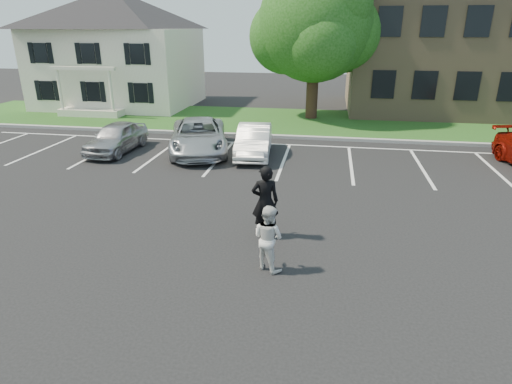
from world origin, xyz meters
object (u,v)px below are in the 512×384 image
house (118,50)px  car_white_sedan (254,141)px  car_silver_west (116,137)px  tree (317,26)px  man_black_suit (265,202)px  man_white_shirt (268,238)px  car_silver_minivan (199,136)px

house → car_white_sedan: size_ratio=2.55×
house → car_silver_west: 13.34m
tree → man_black_suit: 16.88m
man_black_suit → car_white_sedan: (-1.64, 7.64, -0.33)m
tree → car_white_sedan: bearing=-104.1°
tree → car_silver_west: size_ratio=2.25×
man_black_suit → car_silver_west: 10.66m
house → tree: (13.78, -2.68, 1.52)m
house → man_white_shirt: 24.88m
man_white_shirt → car_silver_minivan: (-4.51, 9.41, -0.06)m
man_black_suit → man_white_shirt: man_black_suit is taller
tree → man_black_suit: tree is taller
man_black_suit → man_white_shirt: size_ratio=1.25×
tree → car_white_sedan: 10.08m
tree → car_silver_minivan: size_ratio=1.67×
car_silver_west → car_silver_minivan: (3.68, 0.57, 0.07)m
car_silver_west → car_white_sedan: (6.23, 0.45, 0.00)m
house → car_silver_west: bearing=-65.5°
car_silver_west → car_silver_minivan: car_silver_minivan is taller
car_silver_minivan → car_white_sedan: bearing=-18.8°
man_white_shirt → car_silver_minivan: bearing=-31.7°
man_white_shirt → car_silver_west: bearing=-14.5°
man_black_suit → man_white_shirt: (0.32, -1.66, -0.20)m
man_black_suit → car_white_sedan: man_black_suit is taller
house → car_silver_west: (5.38, -11.79, -3.16)m
man_white_shirt → car_silver_west: size_ratio=0.41×
car_white_sedan → car_silver_minivan: bearing=171.9°
man_black_suit → car_silver_minivan: man_black_suit is taller
man_black_suit → car_silver_west: bearing=-55.4°
man_black_suit → car_white_sedan: size_ratio=0.49×
car_white_sedan → man_black_suit: bearing=-83.5°
house → man_black_suit: house is taller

